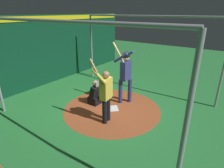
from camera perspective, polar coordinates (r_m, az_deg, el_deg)
ground_plane at (r=6.64m, az=0.00°, el=-7.65°), size 27.66×27.66×0.00m
dirt_circle at (r=6.63m, az=0.00°, el=-7.63°), size 3.40×3.40×0.01m
home_plate at (r=6.63m, az=0.00°, el=-7.56°), size 0.59×0.59×0.01m
batter at (r=6.66m, az=4.16°, el=3.66°), size 0.68×0.49×2.25m
catcher at (r=6.85m, az=-5.07°, el=-3.37°), size 0.58×0.40×0.93m
visitor at (r=5.50m, az=-1.92°, el=-2.98°), size 0.55×0.53×2.02m
back_wall at (r=8.95m, az=-21.84°, el=9.26°), size 0.22×11.66×3.10m
cage_frame at (r=5.89m, az=0.00°, el=11.22°), size 5.97×4.71×3.10m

